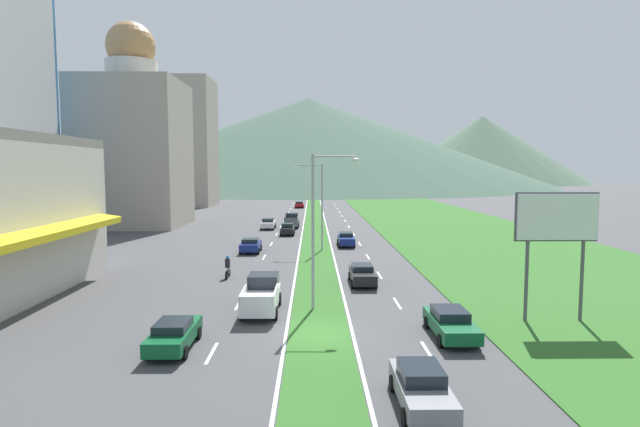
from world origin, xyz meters
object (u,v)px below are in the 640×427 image
Objects in this scene: billboard_roadside at (557,224)px; car_1 at (346,239)px; car_0 at (251,245)px; car_3 at (362,274)px; street_lamp_mid at (319,201)px; car_2 at (287,229)px; car_9 at (174,334)px; car_4 at (268,223)px; car_5 at (422,387)px; pickup_truck_1 at (292,221)px; street_lamp_near at (318,221)px; motorcycle_rider at (228,269)px; pickup_truck_0 at (262,295)px; car_6 at (299,204)px; car_7 at (451,323)px.

car_1 is (-9.84, 28.63, -4.77)m from billboard_roadside.
car_0 is 17.81m from car_3.
street_lamp_mid reaches higher than car_2.
billboard_roadside is 1.62× the size of car_9.
car_4 is at bearing 24.39° from car_2.
car_5 is 57.77m from pickup_truck_1.
street_lamp_mid is at bearing 89.17° from street_lamp_near.
street_lamp_near reaches higher than car_2.
car_5 is at bearing -84.72° from street_lamp_mid.
street_lamp_near is at bearing -164.22° from car_5.
car_0 is 12.37m from motorcycle_rider.
car_2 is at bearing -7.44° from motorcycle_rider.
car_2 reaches higher than car_0.
street_lamp_mid is at bearing -168.93° from car_3.
car_5 is at bearing 0.57° from car_3.
motorcycle_rider is (-3.63, 9.36, -0.24)m from pickup_truck_0.
pickup_truck_1 is at bearing 179.72° from car_6.
car_2 reaches higher than car_9.
car_5 is at bearing -120.09° from car_9.
car_0 is (-20.02, 24.25, -4.79)m from billboard_roadside.
car_9 is (-0.28, -49.16, -0.04)m from car_4.
motorcycle_rider is at bearing -136.12° from car_7.
pickup_truck_1 is (-6.84, 37.55, 0.23)m from car_3.
car_9 is at bearing -168.74° from billboard_roadside.
pickup_truck_1 reaches higher than car_5.
pickup_truck_1 reaches higher than car_2.
motorcycle_rider is (-10.47, 2.27, -0.01)m from car_3.
street_lamp_near is 2.38× the size of car_0.
car_4 is at bearing 4.40° from pickup_truck_0.
car_3 is 9.86m from pickup_truck_0.
pickup_truck_1 is (-0.18, -37.87, 0.26)m from car_6.
car_6 is (3.47, 39.91, -0.06)m from car_4.
car_0 is (-6.73, 21.62, -4.70)m from street_lamp_near.
car_3 is 38.17m from pickup_truck_1.
street_lamp_near is at bearing -46.34° from car_9.
street_lamp_near reaches higher than pickup_truck_0.
billboard_roadside is 21.22m from car_9.
car_2 is at bearing 179.55° from car_6.
billboard_roadside is 1.57× the size of car_6.
car_4 is 1.01× the size of car_6.
car_5 is (7.22, -48.47, -0.01)m from car_2.
motorcycle_rider is at bearing 149.70° from billboard_roadside.
pickup_truck_0 reaches higher than motorcycle_rider.
billboard_roadside reaches higher than car_3.
pickup_truck_1 is (3.57, 51.20, 0.25)m from car_9.
street_lamp_mid is (0.33, 22.81, -0.15)m from street_lamp_near.
car_6 is (3.50, 60.79, -0.04)m from car_0.
car_5 is (0.20, -19.79, 0.00)m from car_3.
pickup_truck_1 reaches higher than car_3.
car_0 is at bearing 129.54° from billboard_roadside.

